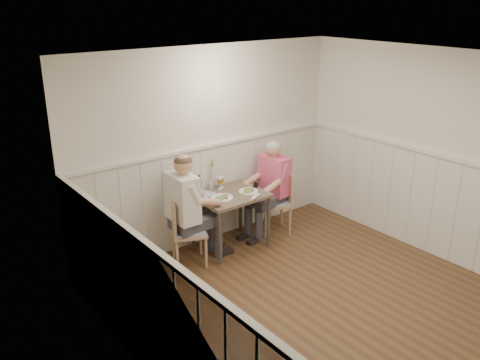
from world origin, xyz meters
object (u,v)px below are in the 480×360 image
at_px(chair_right, 278,199).
at_px(chair_left, 184,229).
at_px(beer_bottle, 199,185).
at_px(grass_vase, 211,175).
at_px(dining_table, 231,201).
at_px(diner_cream, 186,218).
at_px(man_in_pink, 272,194).

bearing_deg(chair_right, chair_left, -179.85).
relative_size(beer_bottle, grass_vase, 0.60).
xyz_separation_m(dining_table, diner_cream, (-0.69, -0.03, -0.04)).
height_order(chair_left, grass_vase, grass_vase).
xyz_separation_m(man_in_pink, diner_cream, (-1.42, -0.05, 0.04)).
bearing_deg(chair_right, man_in_pink, 156.74).
bearing_deg(dining_table, man_in_pink, 1.72).
distance_m(chair_right, grass_vase, 1.07).
distance_m(dining_table, man_in_pink, 0.74).
distance_m(chair_left, grass_vase, 0.85).
bearing_deg(diner_cream, chair_right, 0.54).
bearing_deg(dining_table, beer_bottle, 140.54).
bearing_deg(beer_bottle, dining_table, -39.46).
height_order(chair_left, beer_bottle, beer_bottle).
distance_m(chair_left, man_in_pink, 1.46).
bearing_deg(diner_cream, man_in_pink, 2.06).
height_order(dining_table, grass_vase, grass_vase).
distance_m(diner_cream, beer_bottle, 0.54).
bearing_deg(beer_bottle, grass_vase, 14.33).
bearing_deg(beer_bottle, chair_left, -146.47).
xyz_separation_m(dining_table, beer_bottle, (-0.31, 0.25, 0.22)).
xyz_separation_m(chair_right, chair_left, (-1.54, -0.00, -0.00)).
xyz_separation_m(chair_left, beer_bottle, (0.41, 0.27, 0.39)).
xyz_separation_m(diner_cream, beer_bottle, (0.38, 0.28, 0.25)).
xyz_separation_m(chair_left, diner_cream, (0.03, -0.01, 0.14)).
distance_m(dining_table, diner_cream, 0.70).
height_order(chair_right, man_in_pink, man_in_pink).
relative_size(chair_left, beer_bottle, 3.43).
xyz_separation_m(chair_left, man_in_pink, (1.45, 0.04, 0.09)).
relative_size(dining_table, man_in_pink, 0.66).
xyz_separation_m(chair_left, grass_vase, (0.63, 0.33, 0.47)).
relative_size(chair_left, diner_cream, 0.60).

